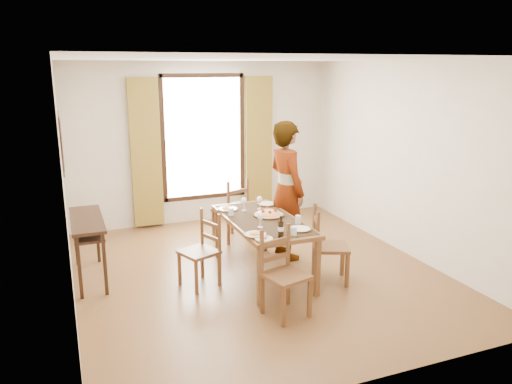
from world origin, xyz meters
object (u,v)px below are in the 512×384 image
object	(u,v)px
pasta_platter	(269,212)
console_table	(87,227)
dining_table	(263,224)
man	(287,190)

from	to	relation	value
pasta_platter	console_table	bearing A→B (deg)	164.44
dining_table	pasta_platter	world-z (taller)	pasta_platter
man	console_table	bearing A→B (deg)	79.28
console_table	dining_table	bearing A→B (deg)	-18.37
man	pasta_platter	size ratio (longest dim) A/B	4.79
dining_table	man	size ratio (longest dim) A/B	0.90
pasta_platter	man	bearing A→B (deg)	43.25
man	pasta_platter	xyz separation A→B (m)	(-0.44, -0.42, -0.15)
man	pasta_platter	bearing A→B (deg)	126.69
dining_table	man	distance (m)	0.79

